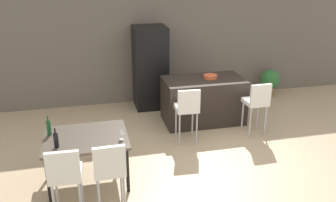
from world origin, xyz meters
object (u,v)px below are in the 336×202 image
Objects in this scene: bar_chair_middle at (257,100)px; wine_bottle_near at (56,140)px; bar_chair_left at (187,107)px; dining_chair_near at (65,173)px; kitchen_island at (203,100)px; potted_plant at (270,81)px; refrigerator at (150,68)px; fruit_bowl at (210,77)px; wine_glass_left at (121,131)px; dining_table at (86,141)px; dining_chair_far at (109,167)px; wine_bottle_middle at (49,128)px.

bar_chair_middle reaches higher than wine_bottle_near.
dining_chair_near is (-2.07, -1.73, 0.00)m from bar_chair_left.
kitchen_island is 2.33m from potted_plant.
fruit_bowl is at bearing -45.09° from refrigerator.
wine_glass_left is (-1.30, -1.07, 0.17)m from bar_chair_left.
wine_bottle_near is (-2.19, -1.10, 0.15)m from bar_chair_left.
bar_chair_left is 2.70m from dining_chair_near.
dining_table is (-1.80, -0.87, -0.03)m from bar_chair_left.
potted_plant is (4.73, 3.61, -0.30)m from dining_chair_near.
wine_glass_left is at bearing -136.53° from fruit_bowl.
dining_chair_far reaches higher than wine_bottle_near.
refrigerator is 6.59× the size of fruit_bowl.
bar_chair_middle reaches higher than potted_plant.
kitchen_island is 1.54× the size of bar_chair_middle.
potted_plant is (2.08, 1.05, -0.06)m from kitchen_island.
potted_plant is (4.19, 3.61, -0.30)m from dining_chair_far.
dining_table is 0.58m from wine_bottle_middle.
dining_chair_far is (0.27, -0.86, 0.03)m from dining_table.
refrigerator is (0.98, 2.96, 0.06)m from wine_glass_left.
refrigerator is at bearing 130.35° from kitchen_island.
wine_bottle_middle is (-0.79, 1.04, 0.16)m from dining_chair_far.
dining_chair_far is 3.67× the size of wine_bottle_near.
dining_chair_near is at bearing -142.68° from potted_plant.
dining_table is (-3.16, -0.87, -0.03)m from bar_chair_middle.
kitchen_island is 5.35× the size of wine_bottle_middle.
fruit_bowl is 0.42× the size of potted_plant.
dining_chair_near is at bearing 179.99° from dining_chair_far.
dining_chair_far is (-2.89, -1.73, 0.00)m from bar_chair_middle.
dining_chair_far is 0.72m from wine_glass_left.
fruit_bowl is (2.25, 2.57, 0.26)m from dining_chair_far.
wine_bottle_middle is 0.16× the size of refrigerator.
dining_table is 3.98× the size of wine_bottle_middle.
dining_chair_near reaches higher than fruit_bowl.
dining_chair_near is 1.57× the size of potted_plant.
refrigerator reaches higher than bar_chair_left.
kitchen_island is 1.54× the size of dining_chair_near.
kitchen_island is 2.93m from dining_table.
wine_bottle_near is (-0.39, -0.23, 0.18)m from dining_table.
bar_chair_middle is 3.76× the size of fruit_bowl.
wine_bottle_near is (-0.12, 0.62, 0.15)m from dining_chair_near.
refrigerator is 3.02m from potted_plant.
fruit_bowl is at bearing 127.05° from bar_chair_middle.
wine_bottle_middle is (-0.25, 1.04, 0.16)m from dining_chair_near.
dining_chair_near is at bearing -153.33° from bar_chair_middle.
dining_chair_far is at bearing -52.85° from wine_bottle_middle.
bar_chair_middle and dining_chair_far have the same top height.
dining_table is 1.15× the size of dining_chair_far.
dining_table is at bearing -118.17° from refrigerator.
fruit_bowl is 2.26m from potted_plant.
wine_bottle_near is 3.51m from fruit_bowl.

